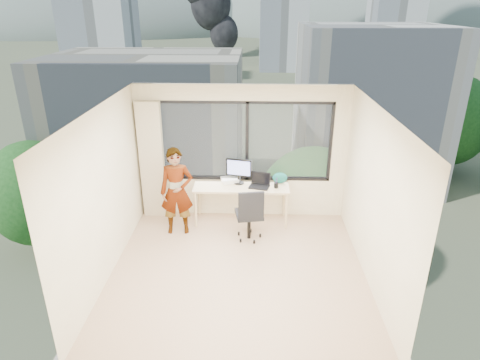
{
  "coord_description": "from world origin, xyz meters",
  "views": [
    {
      "loc": [
        0.23,
        -5.55,
        3.94
      ],
      "look_at": [
        0.0,
        1.0,
        1.15
      ],
      "focal_mm": 31.19,
      "sensor_mm": 36.0,
      "label": 1
    }
  ],
  "objects_px": {
    "monitor": "(239,171)",
    "laptop": "(259,181)",
    "desk": "(241,204)",
    "person": "(177,192)",
    "game_console": "(230,180)",
    "handbag": "(280,178)",
    "chair": "(249,213)"
  },
  "relations": [
    {
      "from": "chair",
      "to": "handbag",
      "type": "distance_m",
      "value": 1.04
    },
    {
      "from": "desk",
      "to": "monitor",
      "type": "relative_size",
      "value": 3.62
    },
    {
      "from": "desk",
      "to": "handbag",
      "type": "bearing_deg",
      "value": 12.26
    },
    {
      "from": "desk",
      "to": "chair",
      "type": "distance_m",
      "value": 0.68
    },
    {
      "from": "monitor",
      "to": "laptop",
      "type": "relative_size",
      "value": 1.28
    },
    {
      "from": "monitor",
      "to": "game_console",
      "type": "xyz_separation_m",
      "value": [
        -0.18,
        0.07,
        -0.21
      ]
    },
    {
      "from": "chair",
      "to": "game_console",
      "type": "bearing_deg",
      "value": 104.93
    },
    {
      "from": "person",
      "to": "game_console",
      "type": "xyz_separation_m",
      "value": [
        0.92,
        0.63,
        -0.02
      ]
    },
    {
      "from": "handbag",
      "to": "monitor",
      "type": "bearing_deg",
      "value": 178.32
    },
    {
      "from": "chair",
      "to": "monitor",
      "type": "xyz_separation_m",
      "value": [
        -0.21,
        0.76,
        0.48
      ]
    },
    {
      "from": "handbag",
      "to": "laptop",
      "type": "bearing_deg",
      "value": -156.06
    },
    {
      "from": "game_console",
      "to": "handbag",
      "type": "xyz_separation_m",
      "value": [
        0.96,
        -0.03,
        0.07
      ]
    },
    {
      "from": "laptop",
      "to": "handbag",
      "type": "bearing_deg",
      "value": 43.11
    },
    {
      "from": "game_console",
      "to": "handbag",
      "type": "bearing_deg",
      "value": -20.34
    },
    {
      "from": "monitor",
      "to": "person",
      "type": "bearing_deg",
      "value": -140.6
    },
    {
      "from": "desk",
      "to": "person",
      "type": "relative_size",
      "value": 1.11
    },
    {
      "from": "chair",
      "to": "game_console",
      "type": "distance_m",
      "value": 0.96
    },
    {
      "from": "chair",
      "to": "laptop",
      "type": "height_order",
      "value": "chair"
    },
    {
      "from": "person",
      "to": "chair",
      "type": "bearing_deg",
      "value": -15.57
    },
    {
      "from": "chair",
      "to": "monitor",
      "type": "bearing_deg",
      "value": 95.4
    },
    {
      "from": "monitor",
      "to": "laptop",
      "type": "bearing_deg",
      "value": -12.05
    },
    {
      "from": "chair",
      "to": "person",
      "type": "height_order",
      "value": "person"
    },
    {
      "from": "desk",
      "to": "laptop",
      "type": "distance_m",
      "value": 0.6
    },
    {
      "from": "laptop",
      "to": "handbag",
      "type": "relative_size",
      "value": 1.39
    },
    {
      "from": "person",
      "to": "monitor",
      "type": "distance_m",
      "value": 1.25
    },
    {
      "from": "chair",
      "to": "game_console",
      "type": "height_order",
      "value": "chair"
    },
    {
      "from": "chair",
      "to": "laptop",
      "type": "bearing_deg",
      "value": 63.24
    },
    {
      "from": "chair",
      "to": "person",
      "type": "xyz_separation_m",
      "value": [
        -1.31,
        0.21,
        0.3
      ]
    },
    {
      "from": "desk",
      "to": "person",
      "type": "bearing_deg",
      "value": -159.13
    },
    {
      "from": "handbag",
      "to": "chair",
      "type": "bearing_deg",
      "value": -130.07
    },
    {
      "from": "desk",
      "to": "handbag",
      "type": "distance_m",
      "value": 0.89
    },
    {
      "from": "game_console",
      "to": "person",
      "type": "bearing_deg",
      "value": -164.57
    }
  ]
}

